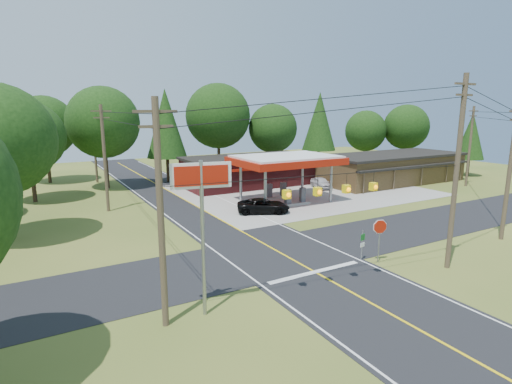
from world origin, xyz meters
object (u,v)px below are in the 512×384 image
sedan_car (321,183)px  gas_canopy (286,161)px  big_stop_sign (202,201)px  suv_car (263,206)px  octagonal_stop_sign (380,230)px

sedan_car → gas_canopy: bearing=-139.9°
sedan_car → big_stop_sign: 33.37m
gas_canopy → big_stop_sign: bearing=-132.7°
gas_canopy → suv_car: size_ratio=2.17×
big_stop_sign → suv_car: bearing=51.1°
suv_car → octagonal_stop_sign: bearing=-153.6°
gas_canopy → big_stop_sign: big_stop_sign is taller
big_stop_sign → octagonal_stop_sign: size_ratio=2.60×
sedan_car → big_stop_sign: size_ratio=0.53×
gas_canopy → sedan_car: gas_canopy is taller
gas_canopy → octagonal_stop_sign: gas_canopy is taller
suv_car → sedan_car: 14.33m
suv_car → sedan_car: size_ratio=1.26×
sedan_car → octagonal_stop_sign: octagonal_stop_sign is taller
suv_car → sedan_car: bearing=-34.3°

